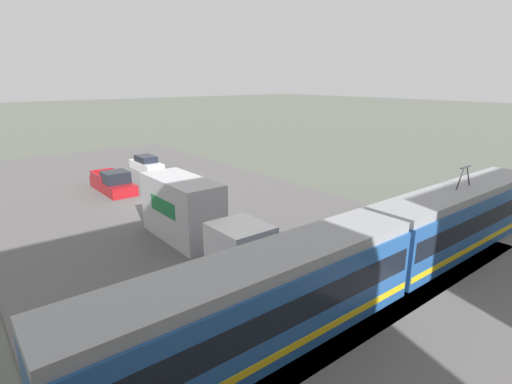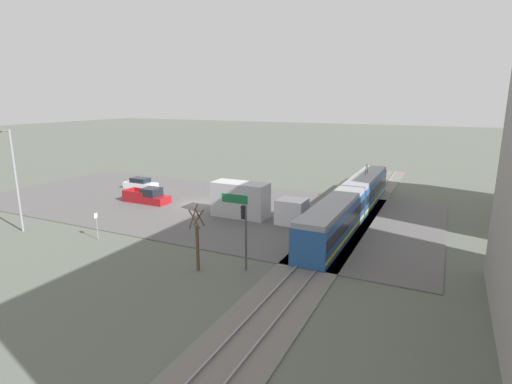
% 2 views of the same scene
% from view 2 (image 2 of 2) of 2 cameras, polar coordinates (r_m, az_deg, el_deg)
% --- Properties ---
extents(ground_plane, '(320.00, 320.00, 0.00)m').
position_cam_2_polar(ground_plane, '(45.92, -8.67, -1.80)').
color(ground_plane, '#565B51').
extents(road_surface, '(22.92, 51.82, 0.08)m').
position_cam_2_polar(road_surface, '(45.91, -8.67, -1.75)').
color(road_surface, '#565454').
rests_on(road_surface, ground).
extents(rail_bed, '(64.26, 4.40, 0.22)m').
position_cam_2_polar(rail_bed, '(39.15, 12.66, -4.53)').
color(rail_bed, slate).
rests_on(rail_bed, ground).
extents(light_rail_tram, '(27.64, 2.70, 4.40)m').
position_cam_2_polar(light_rail_tram, '(40.82, 13.51, -1.49)').
color(light_rail_tram, '#235193').
rests_on(light_rail_tram, ground).
extents(box_truck, '(2.40, 9.74, 3.50)m').
position_cam_2_polar(box_truck, '(39.70, -0.54, -1.48)').
color(box_truck, silver).
rests_on(box_truck, ground).
extents(pickup_truck, '(2.04, 5.56, 1.76)m').
position_cam_2_polar(pickup_truck, '(47.68, -15.27, -0.65)').
color(pickup_truck, maroon).
rests_on(pickup_truck, ground).
extents(sedan_car_0, '(1.76, 4.63, 1.45)m').
position_cam_2_polar(sedan_car_0, '(55.33, -16.17, 1.10)').
color(sedan_car_0, silver).
rests_on(sedan_car_0, ground).
extents(traffic_light_pole, '(0.28, 0.47, 4.67)m').
position_cam_2_polar(traffic_light_pole, '(27.52, -1.62, -5.19)').
color(traffic_light_pole, '#47474C').
rests_on(traffic_light_pole, ground).
extents(street_tree, '(1.11, 0.92, 4.67)m').
position_cam_2_polar(street_tree, '(28.04, -8.39, -7.01)').
color(street_tree, brown).
rests_on(street_tree, ground).
extents(street_lamp_near_crossing, '(0.36, 1.95, 9.16)m').
position_cam_2_polar(street_lamp_near_crossing, '(41.17, -31.29, 2.14)').
color(street_lamp_near_crossing, gray).
rests_on(street_lamp_near_crossing, ground).
extents(no_parking_sign, '(0.32, 0.08, 2.35)m').
position_cam_2_polar(no_parking_sign, '(36.46, -21.81, -4.22)').
color(no_parking_sign, gray).
rests_on(no_parking_sign, ground).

